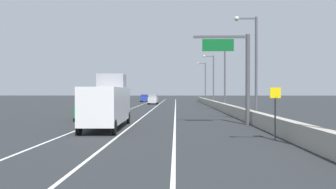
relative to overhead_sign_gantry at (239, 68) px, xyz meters
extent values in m
plane|color=#26282B|center=(-6.80, 38.91, -4.73)|extent=(320.00, 320.00, 0.00)
cube|color=silver|center=(-12.30, 29.91, -4.73)|extent=(0.16, 130.00, 0.00)
cube|color=silver|center=(-8.80, 29.91, -4.73)|extent=(0.16, 130.00, 0.00)
cube|color=silver|center=(-5.30, 29.91, -4.73)|extent=(0.16, 130.00, 0.00)
cube|color=#9E998E|center=(1.34, 14.91, -4.18)|extent=(0.60, 120.00, 1.10)
cylinder|color=#47474C|center=(0.74, 0.02, -0.98)|extent=(0.36, 0.36, 7.50)
cube|color=#47474C|center=(-1.51, 0.02, 2.57)|extent=(4.50, 0.20, 0.20)
cube|color=#0C5923|center=(-1.73, -0.10, 1.87)|extent=(2.60, 0.10, 1.00)
cylinder|color=#4C4C51|center=(0.44, -9.47, -3.53)|extent=(0.10, 0.10, 2.40)
cube|color=yellow|center=(0.44, -9.51, -2.03)|extent=(0.60, 0.04, 0.60)
cylinder|color=#4C4C51|center=(2.20, 3.51, 0.09)|extent=(0.24, 0.24, 9.64)
cube|color=#4C4C51|center=(1.30, 3.51, 4.77)|extent=(1.80, 0.12, 0.12)
sphere|color=beige|center=(0.40, 3.51, 4.77)|extent=(0.44, 0.44, 0.44)
cylinder|color=#4C4C51|center=(1.76, 21.77, 0.09)|extent=(0.24, 0.24, 9.64)
cube|color=#4C4C51|center=(0.86, 21.77, 4.77)|extent=(1.80, 0.12, 0.12)
sphere|color=beige|center=(-0.04, 21.77, 4.77)|extent=(0.44, 0.44, 0.44)
cylinder|color=#4C4C51|center=(2.02, 40.03, 0.09)|extent=(0.24, 0.24, 9.64)
cube|color=#4C4C51|center=(1.12, 40.03, 4.77)|extent=(1.80, 0.12, 0.12)
sphere|color=beige|center=(0.22, 40.03, 4.77)|extent=(0.44, 0.44, 0.44)
cylinder|color=#4C4C51|center=(1.93, 58.30, 0.09)|extent=(0.24, 0.24, 9.64)
cube|color=#4C4C51|center=(1.03, 58.30, 4.77)|extent=(1.80, 0.12, 0.12)
sphere|color=beige|center=(0.13, 58.30, 4.77)|extent=(0.44, 0.44, 0.44)
cube|color=#1E389E|center=(-13.37, 64.25, -3.90)|extent=(1.98, 4.56, 0.97)
cube|color=navy|center=(-13.38, 63.80, -3.12)|extent=(1.69, 2.07, 0.60)
cylinder|color=black|center=(-14.17, 66.07, -4.39)|extent=(0.24, 0.69, 0.68)
cylinder|color=black|center=(-12.47, 66.03, -4.39)|extent=(0.24, 0.69, 0.68)
cylinder|color=black|center=(-14.26, 62.47, -4.39)|extent=(0.24, 0.69, 0.68)
cylinder|color=black|center=(-12.57, 62.42, -4.39)|extent=(0.24, 0.69, 0.68)
cube|color=#B7B7BC|center=(-10.08, 47.28, -3.81)|extent=(2.00, 4.22, 1.16)
cube|color=gray|center=(-10.10, 46.87, -2.93)|extent=(1.70, 1.93, 0.60)
cylinder|color=black|center=(-10.87, 48.94, -4.39)|extent=(0.24, 0.69, 0.68)
cylinder|color=black|center=(-9.18, 48.88, -4.39)|extent=(0.24, 0.69, 0.68)
cylinder|color=black|center=(-10.99, 45.69, -4.39)|extent=(0.24, 0.69, 0.68)
cylinder|color=black|center=(-9.30, 45.63, -4.39)|extent=(0.24, 0.69, 0.68)
cube|color=#196033|center=(-13.56, 4.55, -3.85)|extent=(1.82, 4.67, 1.07)
cube|color=#1C4633|center=(-13.57, 4.09, -3.02)|extent=(1.56, 2.12, 0.60)
cylinder|color=black|center=(-14.30, 6.44, -4.39)|extent=(0.23, 0.68, 0.68)
cylinder|color=black|center=(-12.74, 6.40, -4.39)|extent=(0.23, 0.68, 0.68)
cylinder|color=black|center=(-14.38, 2.70, -4.39)|extent=(0.23, 0.68, 0.68)
cylinder|color=black|center=(-12.82, 2.67, -4.39)|extent=(0.23, 0.68, 0.68)
cube|color=silver|center=(-10.33, -3.20, -2.94)|extent=(2.64, 9.83, 2.57)
cube|color=gray|center=(-10.39, -1.05, -1.11)|extent=(2.16, 2.20, 1.10)
cylinder|color=black|center=(-11.56, 0.96, -4.23)|extent=(0.24, 1.01, 1.00)
cylinder|color=black|center=(-9.32, 1.01, -4.23)|extent=(0.24, 1.01, 1.00)
cylinder|color=black|center=(-11.35, -7.41, -4.23)|extent=(0.24, 1.01, 1.00)
cylinder|color=black|center=(-9.11, -7.36, -4.23)|extent=(0.24, 1.01, 1.00)
camera|label=1|loc=(-5.20, -30.34, -1.93)|focal=39.05mm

